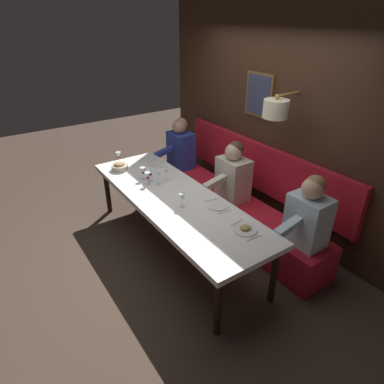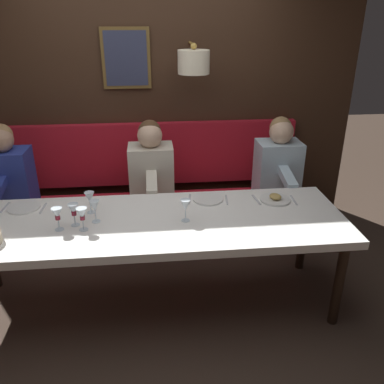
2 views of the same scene
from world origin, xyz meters
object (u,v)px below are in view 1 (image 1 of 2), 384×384
(diner_near, at_px, (233,173))
(diner_middle, at_px, (180,145))
(dining_table, at_px, (174,201))
(diner_nearest, at_px, (308,214))
(wine_glass_2, at_px, (118,155))
(wine_glass_3, at_px, (143,171))
(wine_glass_5, at_px, (166,171))
(wine_glass_1, at_px, (182,197))
(wine_glass_4, at_px, (148,176))
(wine_glass_6, at_px, (150,173))
(bread_bowl, at_px, (120,167))
(wine_glass_0, at_px, (158,176))

(diner_near, xyz_separation_m, diner_middle, (0.00, 1.26, 0.00))
(dining_table, bearing_deg, diner_nearest, -53.71)
(diner_middle, relative_size, wine_glass_2, 4.82)
(wine_glass_3, xyz_separation_m, wine_glass_5, (0.24, -0.18, 0.00))
(diner_middle, xyz_separation_m, wine_glass_5, (-0.73, -0.81, 0.04))
(diner_nearest, height_order, wine_glass_3, diner_nearest)
(wine_glass_1, xyz_separation_m, wine_glass_4, (-0.06, 0.70, -0.00))
(wine_glass_5, height_order, wine_glass_6, same)
(wine_glass_6, height_order, bread_bowl, wine_glass_6)
(wine_glass_2, bearing_deg, wine_glass_0, -81.52)
(wine_glass_1, distance_m, wine_glass_6, 0.77)
(dining_table, height_order, wine_glass_2, wine_glass_2)
(wine_glass_1, bearing_deg, wine_glass_0, 85.38)
(wine_glass_0, distance_m, wine_glass_5, 0.16)
(diner_middle, height_order, wine_glass_2, diner_middle)
(dining_table, xyz_separation_m, wine_glass_4, (-0.10, 0.45, 0.18))
(wine_glass_2, bearing_deg, dining_table, -84.41)
(diner_nearest, height_order, diner_middle, same)
(diner_middle, xyz_separation_m, wine_glass_1, (-0.92, -1.49, 0.04))
(diner_middle, distance_m, wine_glass_5, 1.09)
(diner_nearest, distance_m, wine_glass_0, 1.81)
(diner_middle, height_order, bread_bowl, diner_middle)
(diner_nearest, relative_size, wine_glass_2, 4.82)
(wine_glass_6, bearing_deg, dining_table, -86.74)
(wine_glass_0, xyz_separation_m, wine_glass_2, (-0.14, 0.91, -0.00))
(diner_nearest, relative_size, bread_bowl, 3.60)
(wine_glass_4, bearing_deg, wine_glass_1, -85.16)
(wine_glass_0, height_order, wine_glass_6, same)
(diner_middle, bearing_deg, wine_glass_2, 177.45)
(diner_near, bearing_deg, wine_glass_6, 149.62)
(wine_glass_6, xyz_separation_m, bread_bowl, (-0.19, 0.54, -0.07))
(diner_nearest, bearing_deg, wine_glass_1, 134.09)
(wine_glass_2, height_order, wine_glass_6, same)
(wine_glass_2, xyz_separation_m, wine_glass_4, (0.03, -0.84, -0.00))
(wine_glass_0, xyz_separation_m, wine_glass_6, (-0.04, 0.14, -0.00))
(wine_glass_4, distance_m, wine_glass_5, 0.26)
(wine_glass_6, bearing_deg, diner_nearest, -62.08)
(wine_glass_2, bearing_deg, diner_nearest, -67.98)
(diner_middle, height_order, wine_glass_1, diner_middle)
(diner_middle, xyz_separation_m, wine_glass_2, (-1.01, 0.04, 0.04))
(diner_middle, bearing_deg, dining_table, -125.27)
(diner_near, xyz_separation_m, wine_glass_0, (-0.87, 0.40, 0.04))
(wine_glass_0, relative_size, wine_glass_6, 1.00)
(diner_middle, bearing_deg, wine_glass_6, -141.39)
(diner_nearest, xyz_separation_m, bread_bowl, (-1.10, 2.26, -0.03))
(diner_near, height_order, wine_glass_6, diner_near)
(bread_bowl, bearing_deg, diner_near, -44.35)
(diner_nearest, distance_m, wine_glass_6, 1.95)
(wine_glass_2, bearing_deg, bread_bowl, -111.30)
(wine_glass_6, bearing_deg, wine_glass_3, 118.62)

